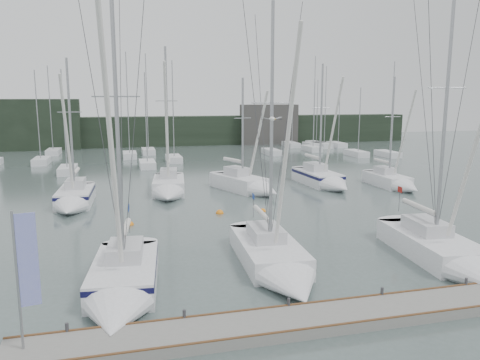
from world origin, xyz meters
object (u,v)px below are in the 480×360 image
at_px(sailboat_mid_c, 250,186).
at_px(buoy_a, 220,213).
at_px(sailboat_near_center, 279,265).
at_px(sailboat_mid_e, 395,183).
at_px(buoy_c, 130,225).
at_px(buoy_b, 263,211).
at_px(sailboat_near_left, 121,287).
at_px(sailboat_mid_a, 73,200).
at_px(sailboat_mid_d, 325,180).
at_px(sailboat_near_right, 453,258).
at_px(sailboat_mid_b, 169,189).
at_px(dock_banner, 24,268).

relative_size(sailboat_mid_c, buoy_a, 19.16).
height_order(sailboat_near_center, sailboat_mid_e, sailboat_near_center).
bearing_deg(buoy_c, sailboat_mid_c, 38.26).
bearing_deg(buoy_a, sailboat_mid_c, 58.35).
bearing_deg(sailboat_mid_c, buoy_b, -119.06).
height_order(sailboat_near_left, buoy_a, sailboat_near_left).
xyz_separation_m(sailboat_near_center, buoy_c, (-6.54, 10.80, -0.49)).
bearing_deg(buoy_b, sailboat_mid_c, 81.99).
bearing_deg(sailboat_mid_a, sailboat_mid_d, 10.49).
xyz_separation_m(sailboat_near_left, sailboat_mid_e, (24.56, 18.53, -0.05)).
bearing_deg(sailboat_mid_a, buoy_c, -53.75).
distance_m(sailboat_near_center, buoy_c, 12.63).
relative_size(sailboat_near_center, sailboat_mid_e, 1.26).
xyz_separation_m(sailboat_near_right, sailboat_mid_c, (-4.56, 20.40, 0.06)).
relative_size(buoy_a, buoy_b, 1.20).
relative_size(sailboat_mid_b, sailboat_mid_d, 1.09).
xyz_separation_m(sailboat_near_left, sailboat_mid_b, (4.05, 20.45, 0.04)).
xyz_separation_m(sailboat_near_left, sailboat_near_right, (15.68, -0.31, -0.03)).
distance_m(sailboat_mid_a, buoy_b, 14.34).
relative_size(sailboat_near_left, buoy_a, 25.01).
bearing_deg(buoy_c, sailboat_mid_b, 68.34).
distance_m(sailboat_near_left, buoy_b, 16.59).
relative_size(sailboat_near_right, sailboat_mid_b, 1.11).
bearing_deg(buoy_a, sailboat_mid_b, 112.28).
xyz_separation_m(sailboat_mid_e, dock_banner, (-27.40, -22.28, 2.53)).
bearing_deg(sailboat_mid_c, sailboat_near_left, -140.02).
bearing_deg(sailboat_mid_c, sailboat_mid_d, -15.03).
bearing_deg(sailboat_near_right, dock_banner, -163.77).
height_order(sailboat_mid_b, buoy_a, sailboat_mid_b).
height_order(sailboat_near_left, buoy_c, sailboat_near_left).
xyz_separation_m(sailboat_mid_d, buoy_c, (-18.01, -9.07, -0.61)).
relative_size(sailboat_near_center, sailboat_mid_b, 1.03).
height_order(buoy_b, buoy_c, buoy_c).
xyz_separation_m(sailboat_mid_e, buoy_a, (-17.59, -5.19, -0.52)).
xyz_separation_m(sailboat_mid_d, dock_banner, (-21.48, -24.64, 2.44)).
height_order(sailboat_mid_d, buoy_b, sailboat_mid_d).
distance_m(sailboat_mid_a, buoy_a, 11.30).
bearing_deg(buoy_b, buoy_a, 175.93).
bearing_deg(sailboat_mid_b, sailboat_mid_d, 8.73).
relative_size(sailboat_near_right, buoy_a, 26.39).
bearing_deg(sailboat_mid_b, sailboat_near_center, -73.91).
bearing_deg(sailboat_mid_d, buoy_c, -156.12).
height_order(buoy_c, dock_banner, dock_banner).
distance_m(sailboat_mid_c, buoy_a, 7.95).
height_order(sailboat_near_left, sailboat_mid_e, sailboat_near_left).
relative_size(sailboat_mid_e, buoy_a, 19.35).
bearing_deg(sailboat_mid_b, sailboat_mid_c, 4.15).
bearing_deg(sailboat_near_center, dock_banner, -151.02).
xyz_separation_m(sailboat_near_center, sailboat_mid_e, (17.39, 17.51, 0.03)).
distance_m(sailboat_near_center, sailboat_near_right, 8.62).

